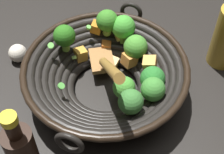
{
  "coord_description": "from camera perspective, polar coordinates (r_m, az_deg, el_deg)",
  "views": [
    {
      "loc": [
        -0.2,
        0.41,
        0.59
      ],
      "look_at": [
        -0.01,
        -0.02,
        0.03
      ],
      "focal_mm": 54.92,
      "sensor_mm": 36.0,
      "label": 1
    }
  ],
  "objects": [
    {
      "name": "ground_plane",
      "position": [
        0.74,
        -1.03,
        -2.37
      ],
      "size": [
        4.0,
        4.0,
        0.0
      ],
      "primitive_type": "plane",
      "color": "black"
    },
    {
      "name": "wok",
      "position": [
        0.7,
        -0.81,
        0.62
      ],
      "size": [
        0.34,
        0.38,
        0.22
      ],
      "color": "black",
      "rests_on": "ground"
    },
    {
      "name": "garlic_bulb",
      "position": [
        0.82,
        -15.36,
        3.9
      ],
      "size": [
        0.04,
        0.04,
        0.04
      ],
      "primitive_type": "sphere",
      "color": "silver",
      "rests_on": "ground"
    }
  ]
}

